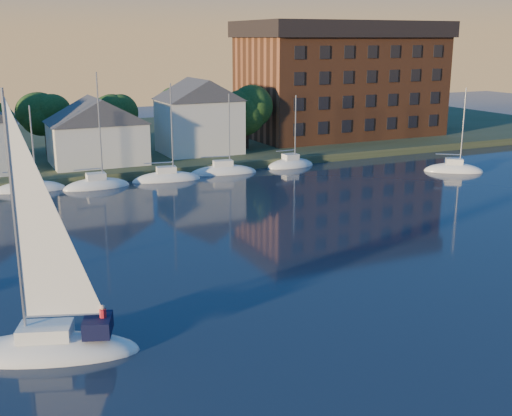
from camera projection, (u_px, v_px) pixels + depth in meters
ground at (469, 369)px, 31.87m from camera, size 260.00×260.00×0.00m
shoreline_land at (113, 146)px, 97.28m from camera, size 160.00×50.00×2.00m
wooden_dock at (158, 175)px, 77.22m from camera, size 120.00×3.00×1.00m
clubhouse_centre at (97, 130)px, 77.77m from camera, size 11.55×8.40×8.08m
clubhouse_east at (199, 115)px, 85.12m from camera, size 10.50×8.40×9.80m
condo_block at (341, 78)px, 100.15m from camera, size 31.00×17.00×17.40m
tree_line at (146, 105)px, 85.81m from camera, size 93.40×5.40×8.90m
moored_fleet at (60, 189)px, 69.59m from camera, size 63.50×2.40×12.05m
hero_sailboat at (49, 343)px, 33.22m from camera, size 10.04×6.12×14.80m
drifting_sailboat_right at (453, 171)px, 78.79m from camera, size 7.19×6.04×11.33m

